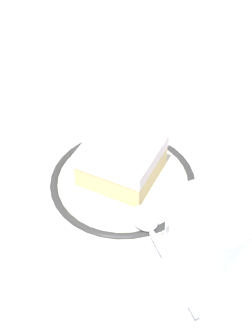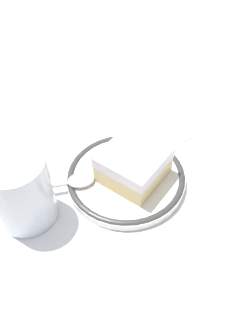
% 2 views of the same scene
% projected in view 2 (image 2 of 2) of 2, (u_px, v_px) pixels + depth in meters
% --- Properties ---
extents(ground_plane, '(2.40, 2.40, 0.00)m').
position_uv_depth(ground_plane, '(133.00, 182.00, 0.49)').
color(ground_plane, '#B7B2A8').
extents(placemat, '(0.40, 0.32, 0.00)m').
position_uv_depth(placemat, '(133.00, 181.00, 0.49)').
color(placemat, white).
rests_on(placemat, ground_plane).
extents(plate, '(0.17, 0.17, 0.01)m').
position_uv_depth(plate, '(126.00, 179.00, 0.48)').
color(plate, silver).
rests_on(plate, placemat).
extents(cake_slice, '(0.11, 0.11, 0.05)m').
position_uv_depth(cake_slice, '(136.00, 166.00, 0.46)').
color(cake_slice, beige).
rests_on(cake_slice, plate).
extents(spoon, '(0.14, 0.05, 0.01)m').
position_uv_depth(spoon, '(69.00, 182.00, 0.47)').
color(spoon, silver).
rests_on(spoon, plate).
extents(cup, '(0.08, 0.08, 0.10)m').
position_uv_depth(cup, '(22.00, 193.00, 0.42)').
color(cup, silver).
rests_on(cup, placemat).
extents(sugar_packet, '(0.05, 0.06, 0.01)m').
position_uv_depth(sugar_packet, '(176.00, 131.00, 0.56)').
color(sugar_packet, white).
rests_on(sugar_packet, placemat).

